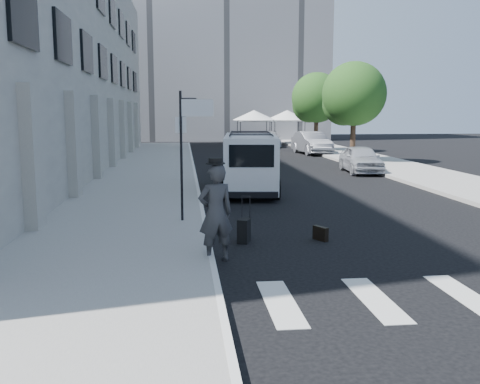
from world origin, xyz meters
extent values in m
plane|color=black|center=(0.00, 0.00, 0.00)|extent=(120.00, 120.00, 0.00)
cube|color=gray|center=(-4.25, 16.00, 0.07)|extent=(4.50, 48.00, 0.15)
cube|color=gray|center=(9.00, 20.00, 0.07)|extent=(4.00, 56.00, 0.15)
cube|color=gray|center=(-11.50, 18.00, 6.00)|extent=(10.00, 44.00, 12.00)
cube|color=slate|center=(2.00, 50.00, 12.50)|extent=(22.00, 12.00, 25.00)
cylinder|color=black|center=(-2.60, 3.20, 1.90)|extent=(0.07, 0.07, 3.50)
cube|color=white|center=(-2.60, 3.22, 2.75)|extent=(0.30, 0.03, 0.42)
cube|color=white|center=(-2.15, 3.20, 3.20)|extent=(0.85, 0.06, 0.45)
cylinder|color=black|center=(7.60, 20.00, 1.40)|extent=(0.32, 0.32, 2.80)
sphere|color=#174315|center=(7.60, 20.00, 4.13)|extent=(3.80, 3.80, 3.80)
sphere|color=#174315|center=(7.20, 20.60, 3.56)|extent=(2.66, 2.66, 2.66)
cylinder|color=black|center=(7.60, 29.00, 1.40)|extent=(0.32, 0.32, 2.80)
sphere|color=#174315|center=(7.60, 29.00, 4.13)|extent=(3.80, 3.80, 3.80)
sphere|color=#174315|center=(7.20, 29.60, 3.56)|extent=(2.66, 2.66, 2.66)
cylinder|color=black|center=(2.60, 36.60, 1.10)|extent=(0.06, 0.06, 2.20)
cylinder|color=black|center=(5.40, 36.60, 1.10)|extent=(0.06, 0.06, 2.20)
cylinder|color=black|center=(2.60, 39.40, 1.10)|extent=(0.06, 0.06, 2.20)
cylinder|color=black|center=(5.40, 39.40, 1.10)|extent=(0.06, 0.06, 2.20)
cube|color=white|center=(4.00, 38.00, 2.25)|extent=(3.00, 3.00, 0.12)
cone|color=white|center=(4.00, 38.00, 2.75)|extent=(4.00, 4.00, 0.90)
cylinder|color=black|center=(5.80, 37.10, 1.10)|extent=(0.06, 0.06, 2.20)
cylinder|color=black|center=(8.60, 37.10, 1.10)|extent=(0.06, 0.06, 2.20)
cylinder|color=black|center=(5.80, 39.90, 1.10)|extent=(0.06, 0.06, 2.20)
cylinder|color=black|center=(8.60, 39.90, 1.10)|extent=(0.06, 0.06, 2.20)
cube|color=white|center=(7.20, 38.50, 2.25)|extent=(3.00, 3.00, 0.12)
cone|color=white|center=(7.20, 38.50, 2.75)|extent=(4.00, 4.00, 0.90)
imported|color=#313234|center=(-1.90, -0.43, 1.03)|extent=(0.85, 0.67, 2.05)
cube|color=black|center=(0.74, 1.14, 0.17)|extent=(0.32, 0.44, 0.34)
cube|color=black|center=(-1.13, 1.11, 0.29)|extent=(0.37, 0.46, 0.57)
cylinder|color=black|center=(-1.16, 1.31, 0.82)|extent=(0.02, 0.02, 0.54)
cylinder|color=black|center=(-0.98, 1.24, 0.82)|extent=(0.02, 0.02, 0.54)
cube|color=black|center=(-1.07, 1.28, 1.09)|extent=(0.21, 0.11, 0.03)
cube|color=white|center=(0.01, 9.08, 1.20)|extent=(2.44, 5.32, 2.00)
cube|color=white|center=(0.31, 11.88, 0.71)|extent=(1.89, 1.05, 1.05)
cube|color=black|center=(-0.26, 6.55, 1.62)|extent=(1.52, 0.24, 0.76)
cylinder|color=black|center=(-0.69, 10.98, 0.36)|extent=(0.34, 0.75, 0.72)
cylinder|color=black|center=(1.11, 10.79, 0.36)|extent=(0.34, 0.75, 0.72)
cylinder|color=black|center=(-1.07, 7.48, 0.36)|extent=(0.34, 0.75, 0.72)
cylinder|color=black|center=(0.73, 7.28, 0.36)|extent=(0.34, 0.75, 0.72)
imported|color=#AFB1B7|center=(6.45, 15.05, 0.70)|extent=(1.98, 4.22, 1.40)
imported|color=slate|center=(6.80, 27.04, 0.81)|extent=(2.16, 5.08, 1.63)
imported|color=#9EA1A6|center=(5.00, 35.43, 0.68)|extent=(2.35, 4.87, 1.37)
camera|label=1|loc=(-2.55, -11.27, 3.11)|focal=40.00mm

